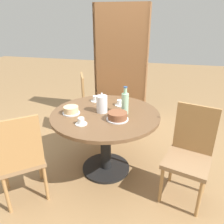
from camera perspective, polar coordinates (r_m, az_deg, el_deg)
The scene contains 13 objects.
ground_plane at distance 2.83m, azimuth -1.57°, elevation -14.48°, with size 14.00×14.00×0.00m, color #937047.
dining_table at distance 2.51m, azimuth -1.72°, elevation -3.85°, with size 1.21×1.21×0.76m.
chair_a at distance 2.33m, azimuth 19.58°, elevation -10.01°, with size 0.52×0.52×0.97m.
chair_b at distance 3.38m, azimuth -5.26°, elevation 2.06°, with size 0.56×0.56×0.97m.
chair_c at distance 2.31m, azimuth -22.75°, elevation -10.90°, with size 0.59×0.59×0.97m.
bookshelf at distance 3.82m, azimuth 2.47°, elevation 12.19°, with size 0.89×0.28×1.95m.
coffee_pot at distance 2.42m, azimuth -2.65°, elevation 2.28°, with size 0.12×0.12×0.23m.
water_bottle at distance 2.38m, azimuth 3.42°, elevation 2.43°, with size 0.08×0.08×0.31m.
cake_main at distance 2.26m, azimuth 1.44°, elevation -1.10°, with size 0.23×0.23×0.08m.
cake_second at distance 2.45m, azimuth -10.63°, elevation 0.45°, with size 0.19×0.19×0.08m.
cup_a at distance 2.63m, azimuth 2.00°, elevation 2.31°, with size 0.12×0.12×0.07m.
cup_b at distance 2.77m, azimuth -4.33°, elevation 3.38°, with size 0.12×0.12×0.07m.
cup_c at distance 2.19m, azimuth -8.07°, elevation -2.51°, with size 0.12×0.12×0.07m.
Camera 1 is at (0.61, -2.14, 1.75)m, focal length 35.00 mm.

